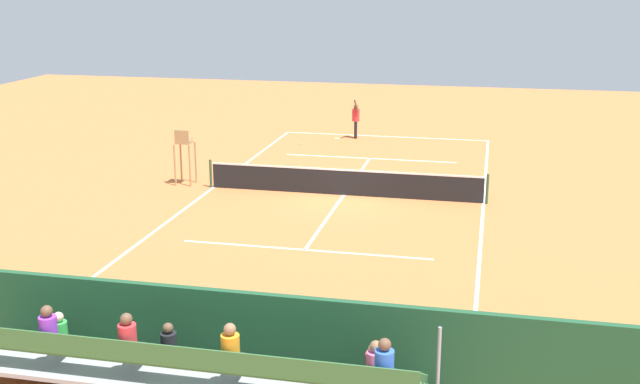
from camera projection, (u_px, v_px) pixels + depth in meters
ground_plane at (344, 195)px, 28.64m from camera, size 60.00×60.00×0.00m
court_line_markings at (344, 195)px, 28.67m from camera, size 10.10×22.20×0.01m
tennis_net at (344, 182)px, 28.50m from camera, size 10.30×0.10×1.07m
backdrop_wall at (208, 337)px, 15.20m from camera, size 18.00×0.16×2.00m
bleacher_stand at (183, 372)px, 13.89m from camera, size 9.06×2.40×2.48m
umpire_chair at (184, 151)px, 29.76m from camera, size 0.67×0.67×2.14m
courtside_bench at (322, 351)px, 15.57m from camera, size 1.80×0.40×0.93m
equipment_bag at (246, 364)px, 15.87m from camera, size 0.90×0.36×0.36m
tennis_player at (356, 118)px, 38.33m from camera, size 0.43×0.55×1.93m
tennis_racket at (338, 138)px, 38.45m from camera, size 0.46×0.56×0.03m
tennis_ball_near at (301, 144)px, 37.11m from camera, size 0.07×0.07×0.07m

